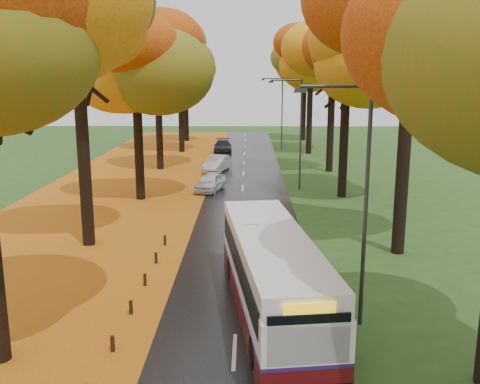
{
  "coord_description": "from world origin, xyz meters",
  "views": [
    {
      "loc": [
        0.4,
        -8.77,
        8.23
      ],
      "look_at": [
        0.0,
        16.97,
        2.6
      ],
      "focal_mm": 40.0,
      "sensor_mm": 36.0,
      "label": 1
    }
  ],
  "objects_px": {
    "bus": "(272,273)",
    "car_dark": "(223,146)",
    "streetlamp_mid": "(297,125)",
    "car_silver": "(217,163)",
    "streetlamp_near": "(359,188)",
    "car_white": "(210,182)",
    "streetlamp_far": "(280,107)"
  },
  "relations": [
    {
      "from": "car_dark",
      "to": "streetlamp_mid",
      "type": "bearing_deg",
      "value": -73.51
    },
    {
      "from": "streetlamp_mid",
      "to": "bus",
      "type": "distance_m",
      "value": 21.61
    },
    {
      "from": "car_white",
      "to": "streetlamp_near",
      "type": "bearing_deg",
      "value": -58.84
    },
    {
      "from": "streetlamp_mid",
      "to": "car_dark",
      "type": "xyz_separation_m",
      "value": [
        -6.3,
        18.59,
        -3.99
      ]
    },
    {
      "from": "streetlamp_far",
      "to": "car_white",
      "type": "bearing_deg",
      "value": -105.35
    },
    {
      "from": "streetlamp_mid",
      "to": "car_silver",
      "type": "distance_m",
      "value": 10.28
    },
    {
      "from": "bus",
      "to": "car_dark",
      "type": "distance_m",
      "value": 39.96
    },
    {
      "from": "car_white",
      "to": "car_silver",
      "type": "relative_size",
      "value": 0.9
    },
    {
      "from": "streetlamp_mid",
      "to": "car_silver",
      "type": "relative_size",
      "value": 1.92
    },
    {
      "from": "streetlamp_far",
      "to": "bus",
      "type": "height_order",
      "value": "streetlamp_far"
    },
    {
      "from": "car_silver",
      "to": "car_dark",
      "type": "height_order",
      "value": "car_silver"
    },
    {
      "from": "streetlamp_near",
      "to": "bus",
      "type": "relative_size",
      "value": 0.73
    },
    {
      "from": "streetlamp_near",
      "to": "car_dark",
      "type": "distance_m",
      "value": 41.27
    },
    {
      "from": "streetlamp_far",
      "to": "bus",
      "type": "relative_size",
      "value": 0.73
    },
    {
      "from": "streetlamp_mid",
      "to": "bus",
      "type": "xyz_separation_m",
      "value": [
        -2.7,
        -21.2,
        -3.2
      ]
    },
    {
      "from": "streetlamp_far",
      "to": "car_white",
      "type": "distance_m",
      "value": 24.13
    },
    {
      "from": "car_white",
      "to": "streetlamp_mid",
      "type": "bearing_deg",
      "value": 23.03
    },
    {
      "from": "car_white",
      "to": "car_silver",
      "type": "xyz_separation_m",
      "value": [
        0.05,
        8.08,
        0.05
      ]
    },
    {
      "from": "streetlamp_near",
      "to": "car_white",
      "type": "xyz_separation_m",
      "value": [
        -6.3,
        21.06,
        -4.03
      ]
    },
    {
      "from": "bus",
      "to": "car_silver",
      "type": "bearing_deg",
      "value": 89.64
    },
    {
      "from": "streetlamp_near",
      "to": "bus",
      "type": "xyz_separation_m",
      "value": [
        -2.7,
        0.8,
        -3.2
      ]
    },
    {
      "from": "streetlamp_mid",
      "to": "car_white",
      "type": "height_order",
      "value": "streetlamp_mid"
    },
    {
      "from": "car_white",
      "to": "car_silver",
      "type": "distance_m",
      "value": 8.08
    },
    {
      "from": "streetlamp_mid",
      "to": "car_dark",
      "type": "distance_m",
      "value": 20.03
    },
    {
      "from": "car_dark",
      "to": "streetlamp_near",
      "type": "bearing_deg",
      "value": -83.41
    },
    {
      "from": "streetlamp_mid",
      "to": "bus",
      "type": "relative_size",
      "value": 0.73
    },
    {
      "from": "streetlamp_mid",
      "to": "bus",
      "type": "bearing_deg",
      "value": -97.27
    },
    {
      "from": "streetlamp_mid",
      "to": "car_dark",
      "type": "height_order",
      "value": "streetlamp_mid"
    },
    {
      "from": "streetlamp_near",
      "to": "streetlamp_far",
      "type": "distance_m",
      "value": 44.0
    },
    {
      "from": "car_white",
      "to": "car_dark",
      "type": "relative_size",
      "value": 0.8
    },
    {
      "from": "streetlamp_near",
      "to": "car_silver",
      "type": "height_order",
      "value": "streetlamp_near"
    },
    {
      "from": "bus",
      "to": "car_dark",
      "type": "xyz_separation_m",
      "value": [
        -3.59,
        39.79,
        -0.8
      ]
    }
  ]
}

